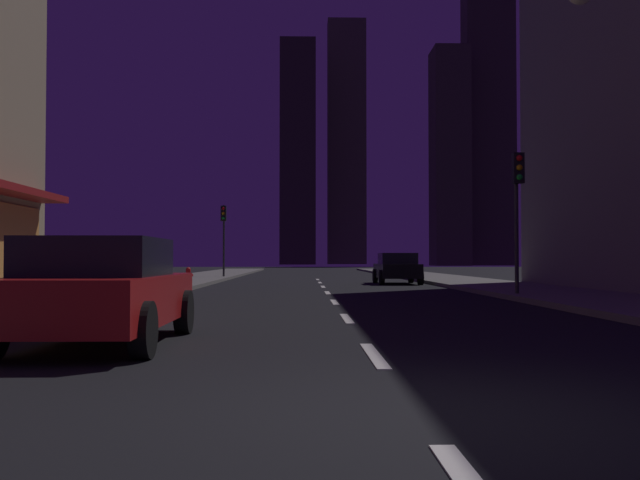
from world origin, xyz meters
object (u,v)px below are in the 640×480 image
(car_parked_far, at_px, (397,268))
(street_lamp_right, at_px, (621,60))
(traffic_light_far_left, at_px, (224,225))
(car_parked_near, at_px, (101,290))
(traffic_light_near_right, at_px, (518,191))
(fire_hydrant_far_left, at_px, (188,275))

(car_parked_far, distance_m, street_lamp_right, 19.99)
(traffic_light_far_left, relative_size, street_lamp_right, 0.64)
(car_parked_near, bearing_deg, traffic_light_near_right, 50.18)
(car_parked_far, relative_size, fire_hydrant_far_left, 6.48)
(traffic_light_near_right, xyz_separation_m, traffic_light_far_left, (-11.00, 20.74, 0.00))
(car_parked_far, distance_m, traffic_light_far_left, 12.57)
(car_parked_far, bearing_deg, traffic_light_far_left, 137.55)
(car_parked_near, xyz_separation_m, car_parked_far, (7.20, 23.33, 0.00))
(car_parked_near, distance_m, traffic_light_near_right, 14.42)
(traffic_light_far_left, bearing_deg, car_parked_far, -42.45)
(traffic_light_near_right, bearing_deg, traffic_light_far_left, 117.94)
(traffic_light_near_right, relative_size, street_lamp_right, 0.64)
(fire_hydrant_far_left, height_order, traffic_light_far_left, traffic_light_far_left)
(fire_hydrant_far_left, bearing_deg, traffic_light_far_left, 87.76)
(street_lamp_right, bearing_deg, traffic_light_near_right, 89.02)
(car_parked_near, distance_m, street_lamp_right, 10.70)
(traffic_light_near_right, height_order, traffic_light_far_left, same)
(traffic_light_near_right, bearing_deg, fire_hydrant_far_left, 137.27)
(car_parked_far, xyz_separation_m, fire_hydrant_far_left, (-9.50, -1.89, -0.29))
(traffic_light_far_left, xyz_separation_m, street_lamp_right, (10.88, -27.76, 1.87))
(car_parked_near, height_order, fire_hydrant_far_left, car_parked_near)
(car_parked_far, bearing_deg, traffic_light_near_right, -81.30)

